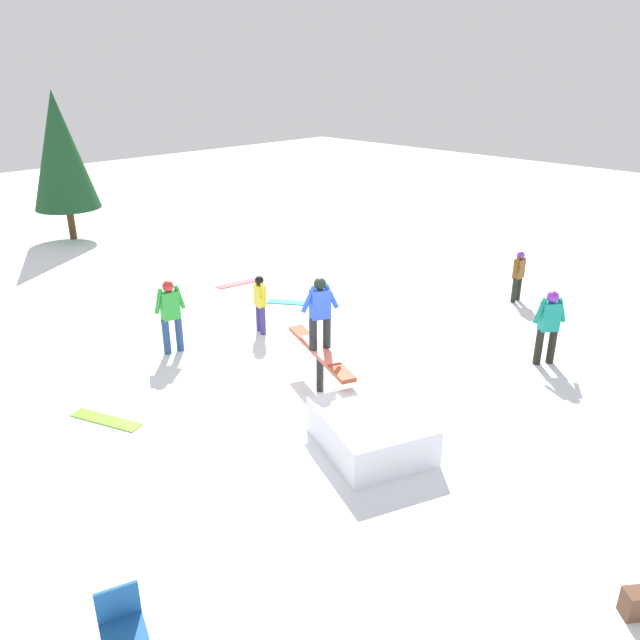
% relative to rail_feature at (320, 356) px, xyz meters
% --- Properties ---
extents(ground_plane, '(60.00, 60.00, 0.00)m').
position_rel_rail_feature_xyz_m(ground_plane, '(0.00, 0.00, -0.72)').
color(ground_plane, white).
extents(rail_feature, '(2.43, 1.17, 0.85)m').
position_rel_rail_feature_xyz_m(rail_feature, '(0.00, 0.00, 0.00)').
color(rail_feature, black).
rests_on(rail_feature, ground).
extents(snow_kicker_ramp, '(2.22, 2.05, 0.63)m').
position_rel_rail_feature_xyz_m(snow_kicker_ramp, '(-1.92, 0.75, -0.41)').
color(snow_kicker_ramp, white).
rests_on(snow_kicker_ramp, ground).
extents(main_rider_on_rail, '(1.33, 0.77, 1.41)m').
position_rel_rail_feature_xyz_m(main_rider_on_rail, '(0.00, 0.00, 0.84)').
color(main_rider_on_rail, '#E76A60').
rests_on(main_rider_on_rail, rail_feature).
extents(bystander_green, '(0.30, 0.68, 1.62)m').
position_rel_rail_feature_xyz_m(bystander_green, '(3.42, 1.03, 0.19)').
color(bystander_green, navy).
rests_on(bystander_green, ground).
extents(bystander_teal, '(0.49, 0.63, 1.58)m').
position_rel_rail_feature_xyz_m(bystander_teal, '(-2.43, -4.11, 0.17)').
color(bystander_teal, black).
rests_on(bystander_teal, ground).
extents(bystander_yellow, '(0.57, 0.27, 1.36)m').
position_rel_rail_feature_xyz_m(bystander_yellow, '(2.91, -0.97, 0.04)').
color(bystander_yellow, '#3F3379').
rests_on(bystander_yellow, ground).
extents(bystander_brown, '(0.20, 0.58, 1.34)m').
position_rel_rail_feature_xyz_m(bystander_brown, '(-0.19, -6.98, 0.03)').
color(bystander_brown, black).
rests_on(bystander_brown, ground).
extents(loose_snowboard_lime, '(1.36, 0.77, 0.02)m').
position_rel_rail_feature_xyz_m(loose_snowboard_lime, '(1.87, 3.40, -0.71)').
color(loose_snowboard_lime, '#83D934').
rests_on(loose_snowboard_lime, ground).
extents(loose_snowboard_cyan, '(1.35, 1.08, 0.02)m').
position_rel_rail_feature_xyz_m(loose_snowboard_cyan, '(3.72, -2.79, -0.71)').
color(loose_snowboard_cyan, '#20B5D0').
rests_on(loose_snowboard_cyan, ground).
extents(loose_snowboard_coral, '(0.50, 1.37, 0.02)m').
position_rel_rail_feature_xyz_m(loose_snowboard_coral, '(5.95, -2.71, -0.71)').
color(loose_snowboard_coral, '#ED5C63').
rests_on(loose_snowboard_coral, ground).
extents(folding_chair, '(0.56, 0.56, 0.88)m').
position_rel_rail_feature_xyz_m(folding_chair, '(-2.70, 5.50, -0.31)').
color(folding_chair, '#3F3F44').
rests_on(folding_chair, ground).
extents(backpack_on_snow, '(0.36, 0.37, 0.34)m').
position_rel_rail_feature_xyz_m(backpack_on_snow, '(-6.19, 1.12, -0.55)').
color(backpack_on_snow, brown).
rests_on(backpack_on_snow, ground).
extents(pine_tree_far, '(2.18, 2.18, 4.95)m').
position_rel_rail_feature_xyz_m(pine_tree_far, '(13.84, -1.52, 2.29)').
color(pine_tree_far, '#4C331E').
rests_on(pine_tree_far, ground).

